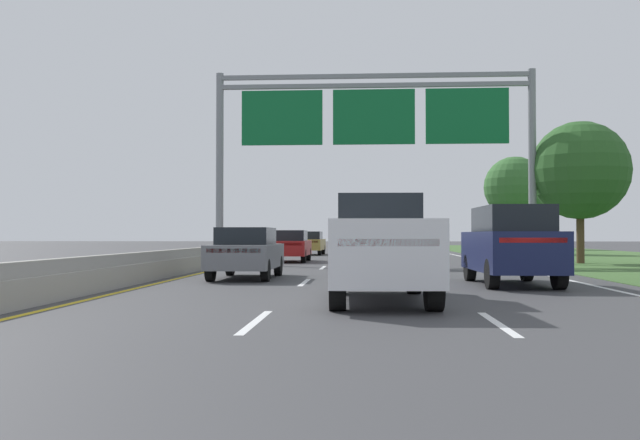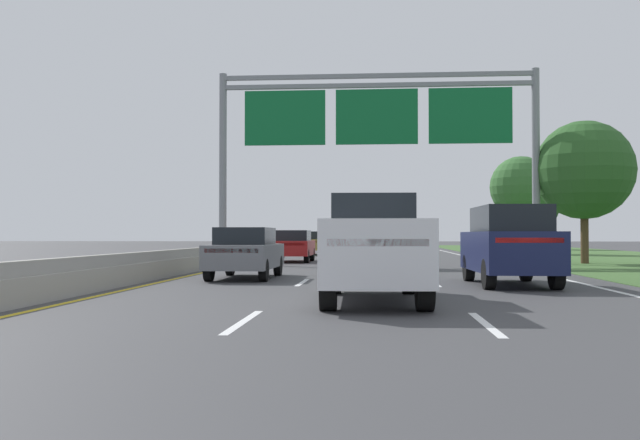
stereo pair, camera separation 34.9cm
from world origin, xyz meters
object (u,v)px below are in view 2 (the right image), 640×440
object	(u,v)px
pickup_truck_white	(374,248)
car_grey_left_lane_sedan	(246,252)
car_black_centre_lane_sedan	(369,247)
car_gold_left_lane_sedan	(315,243)
roadside_tree_mid	(584,170)
roadside_tree_far	(521,187)
car_red_left_lane_sedan	(293,245)
overhead_sign_gantry	(377,126)
roadside_tree_distant	(537,206)
car_navy_right_lane_suv	(509,244)

from	to	relation	value
pickup_truck_white	car_grey_left_lane_sedan	world-z (taller)	pickup_truck_white
car_black_centre_lane_sedan	car_gold_left_lane_sedan	world-z (taller)	same
roadside_tree_mid	roadside_tree_far	size ratio (longest dim) A/B	0.97
car_red_left_lane_sedan	pickup_truck_white	bearing A→B (deg)	-168.98
pickup_truck_white	car_black_centre_lane_sedan	size ratio (longest dim) A/B	1.23
car_red_left_lane_sedan	overhead_sign_gantry	bearing A→B (deg)	-115.37
car_grey_left_lane_sedan	car_red_left_lane_sedan	distance (m)	13.49
car_grey_left_lane_sedan	car_red_left_lane_sedan	world-z (taller)	same
car_grey_left_lane_sedan	car_red_left_lane_sedan	bearing A→B (deg)	0.33
pickup_truck_white	car_gold_left_lane_sedan	bearing A→B (deg)	5.40
car_black_centre_lane_sedan	roadside_tree_distant	distance (m)	38.00
car_black_centre_lane_sedan	car_gold_left_lane_sedan	xyz separation A→B (m)	(-3.76, 16.51, 0.00)
car_gold_left_lane_sedan	roadside_tree_mid	bearing A→B (deg)	-133.83
roadside_tree_far	car_grey_left_lane_sedan	bearing A→B (deg)	-116.33
roadside_tree_far	car_black_centre_lane_sedan	bearing A→B (deg)	-118.36
car_black_centre_lane_sedan	roadside_tree_distant	world-z (taller)	roadside_tree_distant
car_gold_left_lane_sedan	overhead_sign_gantry	bearing A→B (deg)	-162.47
car_grey_left_lane_sedan	overhead_sign_gantry	bearing A→B (deg)	-19.52
car_red_left_lane_sedan	roadside_tree_distant	xyz separation A→B (m)	(18.89, 30.54, 3.14)
car_gold_left_lane_sedan	car_red_left_lane_sedan	size ratio (longest dim) A/B	1.01
roadside_tree_distant	car_navy_right_lane_suv	bearing A→B (deg)	-103.64
car_grey_left_lane_sedan	car_black_centre_lane_sedan	bearing A→B (deg)	-21.76
pickup_truck_white	car_navy_right_lane_suv	distance (m)	6.01
car_red_left_lane_sedan	roadside_tree_distant	size ratio (longest dim) A/B	0.74
roadside_tree_distant	roadside_tree_far	bearing A→B (deg)	-106.69
car_black_centre_lane_sedan	roadside_tree_far	size ratio (longest dim) A/B	0.65
car_black_centre_lane_sedan	car_red_left_lane_sedan	distance (m)	5.65
pickup_truck_white	car_black_centre_lane_sedan	distance (m)	16.48
roadside_tree_mid	car_red_left_lane_sedan	bearing A→B (deg)	173.62
car_black_centre_lane_sedan	car_gold_left_lane_sedan	size ratio (longest dim) A/B	1.00
car_navy_right_lane_suv	car_gold_left_lane_sedan	size ratio (longest dim) A/B	1.07
car_red_left_lane_sedan	roadside_tree_mid	xyz separation A→B (m)	(13.78, -1.54, 3.53)
car_navy_right_lane_suv	roadside_tree_far	world-z (taller)	roadside_tree_far
car_gold_left_lane_sedan	roadside_tree_far	bearing A→B (deg)	-76.63
car_black_centre_lane_sedan	car_red_left_lane_sedan	size ratio (longest dim) A/B	1.01
car_navy_right_lane_suv	roadside_tree_far	xyz separation A→B (m)	(6.70, 31.21, 3.61)
roadside_tree_mid	roadside_tree_far	bearing A→B (deg)	88.10
car_navy_right_lane_suv	car_red_left_lane_sedan	world-z (taller)	car_navy_right_lane_suv
car_navy_right_lane_suv	car_black_centre_lane_sedan	xyz separation A→B (m)	(-3.84, 11.67, -0.28)
car_grey_left_lane_sedan	car_navy_right_lane_suv	bearing A→B (deg)	-107.30
car_red_left_lane_sedan	car_grey_left_lane_sedan	bearing A→B (deg)	-179.73
overhead_sign_gantry	pickup_truck_white	distance (m)	19.45
roadside_tree_mid	roadside_tree_distant	bearing A→B (deg)	80.94
car_gold_left_lane_sedan	car_red_left_lane_sedan	xyz separation A→B (m)	(-0.03, -12.33, 0.00)
car_grey_left_lane_sedan	roadside_tree_distant	distance (m)	47.99
pickup_truck_white	car_red_left_lane_sedan	xyz separation A→B (m)	(-4.02, 20.66, -0.26)
car_navy_right_lane_suv	car_black_centre_lane_sedan	distance (m)	12.29
car_navy_right_lane_suv	pickup_truck_white	bearing A→B (deg)	141.83
car_navy_right_lane_suv	car_black_centre_lane_sedan	size ratio (longest dim) A/B	1.07
overhead_sign_gantry	car_gold_left_lane_sedan	world-z (taller)	overhead_sign_gantry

